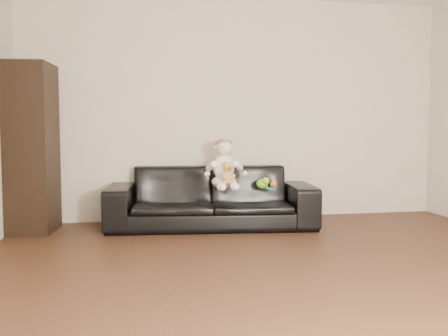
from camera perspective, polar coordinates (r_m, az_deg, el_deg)
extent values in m
plane|color=#3D2415|center=(3.48, 11.58, -13.36)|extent=(5.50, 5.50, 0.00)
plane|color=#BDB39F|center=(5.95, 1.64, 6.77)|extent=(5.00, 0.00, 5.00)
imported|color=black|center=(5.43, -1.48, -3.33)|extent=(2.30, 1.10, 0.65)
cube|color=black|center=(5.50, -21.12, 2.14)|extent=(0.49, 0.64, 1.73)
cube|color=silver|center=(5.50, -21.02, 6.20)|extent=(0.20, 0.27, 0.28)
ellipsoid|color=beige|center=(5.32, 0.00, -1.59)|extent=(0.30, 0.26, 0.14)
ellipsoid|color=white|center=(5.33, -0.03, 0.09)|extent=(0.25, 0.22, 0.28)
sphere|color=beige|center=(5.30, 0.00, 2.40)|extent=(0.20, 0.20, 0.18)
ellipsoid|color=#8C603F|center=(5.31, -0.02, 2.70)|extent=(0.21, 0.21, 0.13)
cylinder|color=beige|center=(5.15, -0.25, -2.04)|extent=(0.11, 0.23, 0.09)
cylinder|color=beige|center=(5.17, 0.96, -2.02)|extent=(0.11, 0.23, 0.09)
sphere|color=white|center=(5.03, -0.14, -2.19)|extent=(0.08, 0.08, 0.08)
sphere|color=white|center=(5.06, 1.34, -2.16)|extent=(0.08, 0.08, 0.08)
cylinder|color=white|center=(5.24, -1.46, 0.20)|extent=(0.09, 0.20, 0.12)
cylinder|color=white|center=(5.29, 1.62, 0.24)|extent=(0.09, 0.20, 0.12)
ellipsoid|color=#C08736|center=(5.15, 0.46, -1.02)|extent=(0.14, 0.12, 0.14)
sphere|color=#C08736|center=(5.13, 0.50, 0.12)|extent=(0.11, 0.11, 0.10)
sphere|color=#C08736|center=(5.13, 0.10, 0.53)|extent=(0.04, 0.04, 0.04)
sphere|color=#C08736|center=(5.14, 0.85, 0.54)|extent=(0.04, 0.04, 0.04)
sphere|color=#593819|center=(5.09, 0.59, -0.03)|extent=(0.04, 0.04, 0.04)
ellipsoid|color=#6BCA17|center=(5.33, 4.39, -1.82)|extent=(0.17, 0.18, 0.10)
sphere|color=orange|center=(5.45, 5.65, -1.84)|extent=(0.08, 0.08, 0.07)
cylinder|color=#1991C8|center=(5.33, 5.26, -2.31)|extent=(0.10, 0.10, 0.01)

